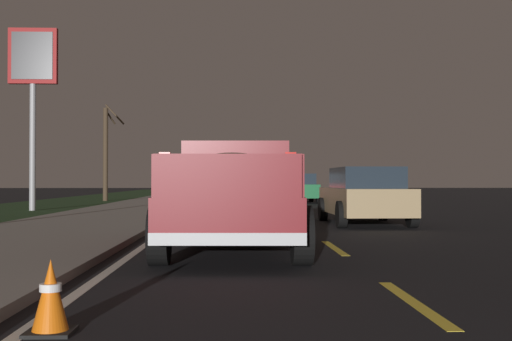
% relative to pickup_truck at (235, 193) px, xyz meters
% --- Properties ---
extents(ground, '(144.00, 144.00, 0.00)m').
position_rel_pickup_truck_xyz_m(ground, '(17.19, -1.75, -0.98)').
color(ground, black).
extents(sidewalk_shoulder, '(108.00, 4.00, 0.12)m').
position_rel_pickup_truck_xyz_m(sidewalk_shoulder, '(17.19, 3.95, -0.92)').
color(sidewalk_shoulder, gray).
rests_on(sidewalk_shoulder, ground).
extents(grass_verge, '(108.00, 6.00, 0.01)m').
position_rel_pickup_truck_xyz_m(grass_verge, '(17.19, 8.95, -0.98)').
color(grass_verge, '#1E3819').
rests_on(grass_verge, ground).
extents(lane_markings, '(108.00, 3.54, 0.01)m').
position_rel_pickup_truck_xyz_m(lane_markings, '(19.04, 0.80, -0.98)').
color(lane_markings, yellow).
rests_on(lane_markings, ground).
extents(pickup_truck, '(5.48, 2.40, 1.87)m').
position_rel_pickup_truck_xyz_m(pickup_truck, '(0.00, 0.00, 0.00)').
color(pickup_truck, maroon).
rests_on(pickup_truck, ground).
extents(sedan_tan, '(4.43, 2.07, 1.54)m').
position_rel_pickup_truck_xyz_m(sedan_tan, '(6.49, -3.52, -0.20)').
color(sedan_tan, '#9E845B').
rests_on(sedan_tan, ground).
extents(sedan_green, '(4.42, 2.06, 1.54)m').
position_rel_pickup_truck_xyz_m(sedan_green, '(23.23, -3.33, -0.20)').
color(sedan_green, '#14592D').
rests_on(sedan_green, ground).
extents(sedan_red, '(4.42, 2.06, 1.54)m').
position_rel_pickup_truck_xyz_m(sedan_red, '(22.66, 0.01, -0.20)').
color(sedan_red, maroon).
rests_on(sedan_red, ground).
extents(sedan_white, '(4.44, 2.09, 1.54)m').
position_rel_pickup_truck_xyz_m(sedan_white, '(30.87, 0.08, -0.20)').
color(sedan_white, silver).
rests_on(sedan_white, ground).
extents(gas_price_sign, '(0.27, 1.90, 7.20)m').
position_rel_pickup_truck_xyz_m(gas_price_sign, '(14.54, 8.00, 4.44)').
color(gas_price_sign, '#99999E').
rests_on(gas_price_sign, ground).
extents(bare_tree_far, '(1.43, 1.42, 5.60)m').
position_rel_pickup_truck_xyz_m(bare_tree_far, '(26.27, 7.51, 1.91)').
color(bare_tree_far, '#423323').
rests_on(bare_tree_far, ground).
extents(traffic_cone_near, '(0.36, 0.36, 0.58)m').
position_rel_pickup_truck_xyz_m(traffic_cone_near, '(-5.79, 1.42, -0.70)').
color(traffic_cone_near, black).
rests_on(traffic_cone_near, ground).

